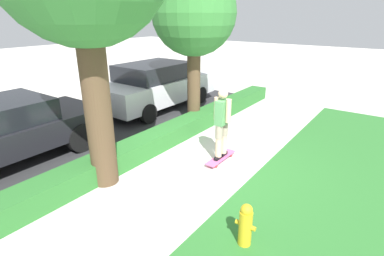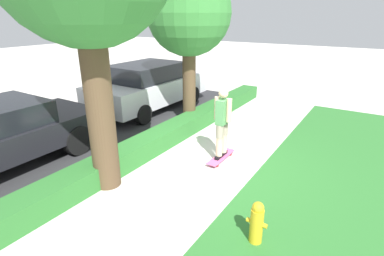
% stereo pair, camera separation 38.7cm
% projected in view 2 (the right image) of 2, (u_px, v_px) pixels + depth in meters
% --- Properties ---
extents(ground_plane, '(60.00, 60.00, 0.00)m').
position_uv_depth(ground_plane, '(211.00, 165.00, 6.81)').
color(ground_plane, beige).
extents(grass_lawn_strip, '(12.39, 4.00, 0.01)m').
position_uv_depth(grass_lawn_strip, '(359.00, 207.00, 5.30)').
color(grass_lawn_strip, '#2D702D').
rests_on(grass_lawn_strip, ground_plane).
extents(street_asphalt, '(12.39, 5.00, 0.01)m').
position_uv_depth(street_asphalt, '(88.00, 129.00, 8.91)').
color(street_asphalt, '#2D2D30').
rests_on(street_asphalt, ground_plane).
extents(hedge_row, '(12.39, 0.60, 0.45)m').
position_uv_depth(hedge_row, '(156.00, 141.00, 7.53)').
color(hedge_row, '#2D702D').
rests_on(hedge_row, ground_plane).
extents(skateboard, '(1.01, 0.24, 0.10)m').
position_uv_depth(skateboard, '(221.00, 157.00, 7.00)').
color(skateboard, '#DB5B93').
rests_on(skateboard, ground_plane).
extents(skater_person, '(0.49, 0.42, 1.62)m').
position_uv_depth(skater_person, '(222.00, 122.00, 6.69)').
color(skater_person, black).
rests_on(skater_person, skateboard).
extents(tree_mid, '(2.36, 2.36, 4.42)m').
position_uv_depth(tree_mid, '(189.00, 15.00, 8.25)').
color(tree_mid, brown).
rests_on(tree_mid, ground_plane).
extents(parked_car_middle, '(4.66, 2.03, 1.62)m').
position_uv_depth(parked_car_middle, '(149.00, 86.00, 10.62)').
color(parked_car_middle, silver).
rests_on(parked_car_middle, ground_plane).
extents(fire_hydrant, '(0.20, 0.31, 0.69)m').
position_uv_depth(fire_hydrant, '(257.00, 222.00, 4.39)').
color(fire_hydrant, gold).
rests_on(fire_hydrant, ground_plane).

